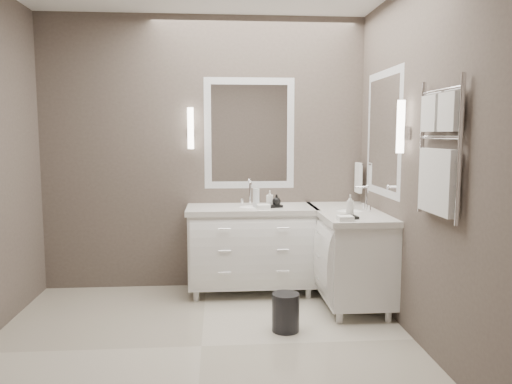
{
  "coord_description": "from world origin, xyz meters",
  "views": [
    {
      "loc": [
        0.13,
        -3.51,
        1.55
      ],
      "look_at": [
        0.46,
        0.7,
        1.05
      ],
      "focal_mm": 35.0,
      "sensor_mm": 36.0,
      "label": 1
    }
  ],
  "objects": [
    {
      "name": "amenity_tray_back",
      "position": [
        0.66,
        1.17,
        0.86
      ],
      "size": [
        0.19,
        0.16,
        0.02
      ],
      "primitive_type": "cube",
      "rotation": [
        0.0,
        0.0,
        0.32
      ],
      "color": "black",
      "rests_on": "vanity_back"
    },
    {
      "name": "soap_bottle_a",
      "position": [
        0.63,
        1.19,
        0.94
      ],
      "size": [
        0.07,
        0.07,
        0.14
      ],
      "primitive_type": "imported",
      "rotation": [
        0.0,
        0.0,
        -0.19
      ],
      "color": "white",
      "rests_on": "amenity_tray_back"
    },
    {
      "name": "soap_bottle_c",
      "position": [
        1.22,
        0.5,
        0.96
      ],
      "size": [
        0.08,
        0.08,
        0.17
      ],
      "primitive_type": "imported",
      "rotation": [
        0.0,
        0.0,
        -0.22
      ],
      "color": "white",
      "rests_on": "amenity_tray_right"
    },
    {
      "name": "sconce_right",
      "position": [
        1.53,
        0.22,
        1.59
      ],
      "size": [
        0.06,
        0.06,
        0.4
      ],
      "color": "white",
      "rests_on": "wall_right"
    },
    {
      "name": "towel_ladder",
      "position": [
        1.55,
        -0.4,
        1.39
      ],
      "size": [
        0.06,
        0.58,
        0.9
      ],
      "color": "white",
      "rests_on": "wall_right"
    },
    {
      "name": "towel_bar_corner",
      "position": [
        1.54,
        1.36,
        1.12
      ],
      "size": [
        0.03,
        0.22,
        0.3
      ],
      "color": "white",
      "rests_on": "wall_right"
    },
    {
      "name": "wall_back",
      "position": [
        0.0,
        1.5,
        1.35
      ],
      "size": [
        3.2,
        0.01,
        2.7
      ],
      "primitive_type": "cube",
      "color": "#544A43",
      "rests_on": "floor"
    },
    {
      "name": "vanity_back",
      "position": [
        0.45,
        1.23,
        0.49
      ],
      "size": [
        1.24,
        0.59,
        0.97
      ],
      "color": "white",
      "rests_on": "floor"
    },
    {
      "name": "wall_front",
      "position": [
        0.0,
        -1.5,
        1.35
      ],
      "size": [
        3.2,
        0.01,
        2.7
      ],
      "primitive_type": "cube",
      "color": "#544A43",
      "rests_on": "floor"
    },
    {
      "name": "floor",
      "position": [
        0.0,
        0.0,
        -0.01
      ],
      "size": [
        3.2,
        3.0,
        0.01
      ],
      "primitive_type": "cube",
      "color": "beige",
      "rests_on": "ground"
    },
    {
      "name": "amenity_tray_right",
      "position": [
        1.22,
        0.5,
        0.86
      ],
      "size": [
        0.13,
        0.16,
        0.02
      ],
      "primitive_type": "cube",
      "rotation": [
        0.0,
        0.0,
        0.11
      ],
      "color": "black",
      "rests_on": "vanity_right"
    },
    {
      "name": "vanity_right",
      "position": [
        1.33,
        0.9,
        0.49
      ],
      "size": [
        0.59,
        1.24,
        0.97
      ],
      "color": "white",
      "rests_on": "floor"
    },
    {
      "name": "soap_bottle_b",
      "position": [
        0.69,
        1.14,
        0.93
      ],
      "size": [
        0.09,
        0.09,
        0.1
      ],
      "primitive_type": "imported",
      "rotation": [
        0.0,
        0.0,
        -0.11
      ],
      "color": "black",
      "rests_on": "amenity_tray_back"
    },
    {
      "name": "water_bottle",
      "position": [
        0.49,
        1.16,
        0.94
      ],
      "size": [
        0.07,
        0.07,
        0.18
      ],
      "primitive_type": "cylinder",
      "rotation": [
        0.0,
        0.0,
        0.17
      ],
      "color": "silver",
      "rests_on": "vanity_back"
    },
    {
      "name": "mirror_right",
      "position": [
        1.59,
        0.8,
        1.55
      ],
      "size": [
        0.02,
        0.9,
        1.1
      ],
      "color": "white",
      "rests_on": "wall_right"
    },
    {
      "name": "mirror_back",
      "position": [
        0.45,
        1.49,
        1.55
      ],
      "size": [
        0.9,
        0.02,
        1.1
      ],
      "color": "white",
      "rests_on": "wall_back"
    },
    {
      "name": "sconce_back",
      "position": [
        -0.13,
        1.43,
        1.59
      ],
      "size": [
        0.06,
        0.06,
        0.4
      ],
      "color": "white",
      "rests_on": "wall_back"
    },
    {
      "name": "waste_bin",
      "position": [
        0.65,
        0.24,
        0.15
      ],
      "size": [
        0.28,
        0.28,
        0.3
      ],
      "primitive_type": "cylinder",
      "rotation": [
        0.0,
        0.0,
        0.38
      ],
      "color": "black",
      "rests_on": "floor"
    },
    {
      "name": "wall_right",
      "position": [
        1.6,
        0.0,
        1.35
      ],
      "size": [
        0.01,
        3.0,
        2.7
      ],
      "primitive_type": "cube",
      "color": "#544A43",
      "rests_on": "floor"
    }
  ]
}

